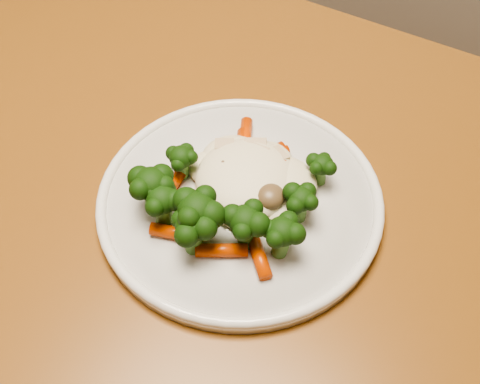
{
  "coord_description": "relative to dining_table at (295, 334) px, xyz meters",
  "views": [
    {
      "loc": [
        0.34,
        -0.02,
        1.2
      ],
      "look_at": [
        0.17,
        0.29,
        0.77
      ],
      "focal_mm": 45.0,
      "sensor_mm": 36.0,
      "label": 1
    }
  ],
  "objects": [
    {
      "name": "dining_table",
      "position": [
        0.0,
        0.0,
        0.0
      ],
      "size": [
        1.16,
        0.81,
        0.75
      ],
      "rotation": [
        0.0,
        0.0,
        -0.05
      ],
      "color": "brown",
      "rests_on": "ground"
    },
    {
      "name": "plate",
      "position": [
        -0.09,
        0.04,
        0.11
      ],
      "size": [
        0.26,
        0.26,
        0.01
      ],
      "primitive_type": "cylinder",
      "color": "white",
      "rests_on": "dining_table"
    },
    {
      "name": "meal",
      "position": [
        -0.09,
        0.03,
        0.14
      ],
      "size": [
        0.17,
        0.18,
        0.05
      ],
      "color": "#FFF3CB",
      "rests_on": "plate"
    }
  ]
}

